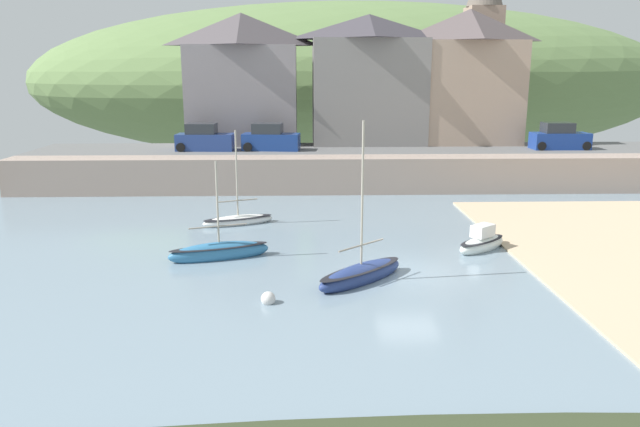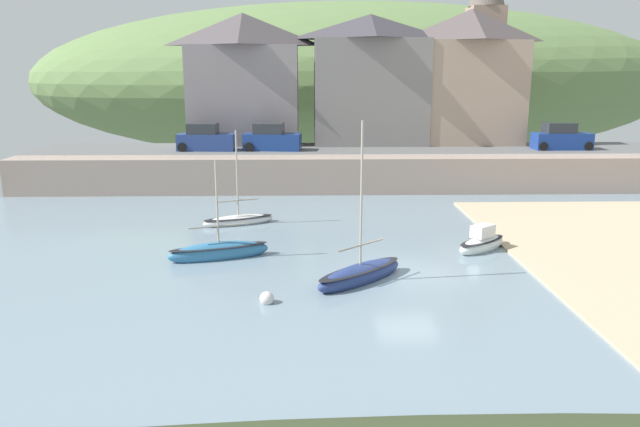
{
  "view_description": "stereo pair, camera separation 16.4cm",
  "coord_description": "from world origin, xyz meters",
  "px_view_note": "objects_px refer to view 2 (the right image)",
  "views": [
    {
      "loc": [
        -4.34,
        -23.59,
        8.08
      ],
      "look_at": [
        -3.5,
        5.1,
        1.3
      ],
      "focal_mm": 34.13,
      "sensor_mm": 36.0,
      "label": 1
    },
    {
      "loc": [
        -4.18,
        -23.6,
        8.08
      ],
      "look_at": [
        -3.5,
        5.1,
        1.3
      ],
      "focal_mm": 34.13,
      "sensor_mm": 36.0,
      "label": 2
    }
  ],
  "objects_px": {
    "parked_car_end_of_row": "(561,138)",
    "mooring_buoy": "(267,299)",
    "parked_car_near_slipway": "(206,139)",
    "dinghy_open_wooden": "(238,220)",
    "waterfront_building_centre": "(370,79)",
    "rowboat_small_beached": "(360,274)",
    "sailboat_white_hull": "(482,243)",
    "waterfront_building_right": "(469,76)",
    "motorboat_with_cabin": "(219,251)",
    "waterfront_building_left": "(244,78)",
    "church_with_spire": "(484,38)",
    "parked_car_by_wall": "(272,139)"
  },
  "relations": [
    {
      "from": "dinghy_open_wooden",
      "to": "parked_car_end_of_row",
      "type": "xyz_separation_m",
      "value": [
        22.44,
        12.47,
        2.97
      ]
    },
    {
      "from": "church_with_spire",
      "to": "motorboat_with_cabin",
      "type": "height_order",
      "value": "church_with_spire"
    },
    {
      "from": "waterfront_building_left",
      "to": "mooring_buoy",
      "type": "height_order",
      "value": "waterfront_building_left"
    },
    {
      "from": "waterfront_building_left",
      "to": "waterfront_building_centre",
      "type": "relative_size",
      "value": 1.01
    },
    {
      "from": "motorboat_with_cabin",
      "to": "parked_car_near_slipway",
      "type": "bearing_deg",
      "value": 82.06
    },
    {
      "from": "waterfront_building_centre",
      "to": "rowboat_small_beached",
      "type": "xyz_separation_m",
      "value": [
        -2.96,
        -26.23,
        -7.09
      ]
    },
    {
      "from": "dinghy_open_wooden",
      "to": "mooring_buoy",
      "type": "bearing_deg",
      "value": -100.5
    },
    {
      "from": "parked_car_by_wall",
      "to": "parked_car_end_of_row",
      "type": "distance_m",
      "value": 21.27
    },
    {
      "from": "waterfront_building_centre",
      "to": "mooring_buoy",
      "type": "height_order",
      "value": "waterfront_building_centre"
    },
    {
      "from": "waterfront_building_centre",
      "to": "parked_car_end_of_row",
      "type": "relative_size",
      "value": 2.41
    },
    {
      "from": "waterfront_building_left",
      "to": "waterfront_building_right",
      "type": "height_order",
      "value": "waterfront_building_right"
    },
    {
      "from": "dinghy_open_wooden",
      "to": "parked_car_end_of_row",
      "type": "relative_size",
      "value": 1.26
    },
    {
      "from": "waterfront_building_left",
      "to": "mooring_buoy",
      "type": "distance_m",
      "value": 29.54
    },
    {
      "from": "mooring_buoy",
      "to": "parked_car_near_slipway",
      "type": "bearing_deg",
      "value": 103.69
    },
    {
      "from": "waterfront_building_centre",
      "to": "mooring_buoy",
      "type": "bearing_deg",
      "value": -102.85
    },
    {
      "from": "church_with_spire",
      "to": "parked_car_near_slipway",
      "type": "distance_m",
      "value": 25.04
    },
    {
      "from": "sailboat_white_hull",
      "to": "waterfront_building_centre",
      "type": "bearing_deg",
      "value": 58.94
    },
    {
      "from": "parked_car_by_wall",
      "to": "church_with_spire",
      "type": "bearing_deg",
      "value": 32.39
    },
    {
      "from": "waterfront_building_centre",
      "to": "motorboat_with_cabin",
      "type": "height_order",
      "value": "waterfront_building_centre"
    },
    {
      "from": "waterfront_building_right",
      "to": "sailboat_white_hull",
      "type": "relative_size",
      "value": 3.44
    },
    {
      "from": "waterfront_building_right",
      "to": "parked_car_end_of_row",
      "type": "relative_size",
      "value": 2.5
    },
    {
      "from": "parked_car_end_of_row",
      "to": "mooring_buoy",
      "type": "bearing_deg",
      "value": -130.46
    },
    {
      "from": "parked_car_end_of_row",
      "to": "mooring_buoy",
      "type": "height_order",
      "value": "parked_car_end_of_row"
    },
    {
      "from": "church_with_spire",
      "to": "motorboat_with_cabin",
      "type": "distance_m",
      "value": 34.64
    },
    {
      "from": "rowboat_small_beached",
      "to": "parked_car_end_of_row",
      "type": "xyz_separation_m",
      "value": [
        16.69,
        21.73,
        2.89
      ]
    },
    {
      "from": "church_with_spire",
      "to": "rowboat_small_beached",
      "type": "bearing_deg",
      "value": -113.25
    },
    {
      "from": "mooring_buoy",
      "to": "sailboat_white_hull",
      "type": "bearing_deg",
      "value": 33.63
    },
    {
      "from": "sailboat_white_hull",
      "to": "church_with_spire",
      "type": "bearing_deg",
      "value": 36.14
    },
    {
      "from": "parked_car_end_of_row",
      "to": "parked_car_by_wall",
      "type": "bearing_deg",
      "value": 179.73
    },
    {
      "from": "waterfront_building_left",
      "to": "parked_car_near_slipway",
      "type": "distance_m",
      "value": 6.66
    },
    {
      "from": "rowboat_small_beached",
      "to": "motorboat_with_cabin",
      "type": "distance_m",
      "value": 6.73
    },
    {
      "from": "dinghy_open_wooden",
      "to": "parked_car_by_wall",
      "type": "relative_size",
      "value": 1.21
    },
    {
      "from": "waterfront_building_right",
      "to": "motorboat_with_cabin",
      "type": "xyz_separation_m",
      "value": [
        -16.75,
        -23.08,
        -7.32
      ]
    },
    {
      "from": "waterfront_building_left",
      "to": "sailboat_white_hull",
      "type": "bearing_deg",
      "value": -59.74
    },
    {
      "from": "waterfront_building_right",
      "to": "church_with_spire",
      "type": "distance_m",
      "value": 5.49
    },
    {
      "from": "sailboat_white_hull",
      "to": "waterfront_building_right",
      "type": "bearing_deg",
      "value": 38.86
    },
    {
      "from": "waterfront_building_centre",
      "to": "rowboat_small_beached",
      "type": "relative_size",
      "value": 1.53
    },
    {
      "from": "waterfront_building_centre",
      "to": "mooring_buoy",
      "type": "xyz_separation_m",
      "value": [
        -6.48,
        -28.42,
        -7.25
      ]
    },
    {
      "from": "mooring_buoy",
      "to": "parked_car_end_of_row",
      "type": "bearing_deg",
      "value": 49.81
    },
    {
      "from": "church_with_spire",
      "to": "waterfront_building_right",
      "type": "bearing_deg",
      "value": -118.67
    },
    {
      "from": "dinghy_open_wooden",
      "to": "parked_car_end_of_row",
      "type": "distance_m",
      "value": 25.84
    },
    {
      "from": "waterfront_building_right",
      "to": "parked_car_end_of_row",
      "type": "distance_m",
      "value": 8.63
    },
    {
      "from": "waterfront_building_right",
      "to": "parked_car_end_of_row",
      "type": "height_order",
      "value": "waterfront_building_right"
    },
    {
      "from": "sailboat_white_hull",
      "to": "rowboat_small_beached",
      "type": "bearing_deg",
      "value": 175.8
    },
    {
      "from": "parked_car_end_of_row",
      "to": "parked_car_near_slipway",
      "type": "bearing_deg",
      "value": 179.73
    },
    {
      "from": "waterfront_building_left",
      "to": "parked_car_near_slipway",
      "type": "height_order",
      "value": "waterfront_building_left"
    },
    {
      "from": "sailboat_white_hull",
      "to": "dinghy_open_wooden",
      "type": "bearing_deg",
      "value": 117.54
    },
    {
      "from": "waterfront_building_right",
      "to": "rowboat_small_beached",
      "type": "height_order",
      "value": "waterfront_building_right"
    },
    {
      "from": "rowboat_small_beached",
      "to": "dinghy_open_wooden",
      "type": "height_order",
      "value": "rowboat_small_beached"
    },
    {
      "from": "parked_car_near_slipway",
      "to": "mooring_buoy",
      "type": "distance_m",
      "value": 24.81
    }
  ]
}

